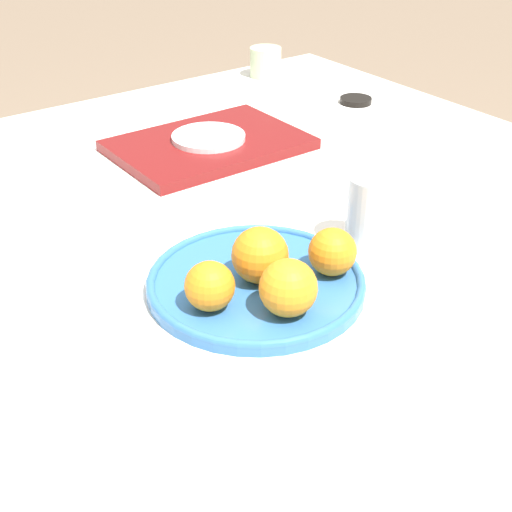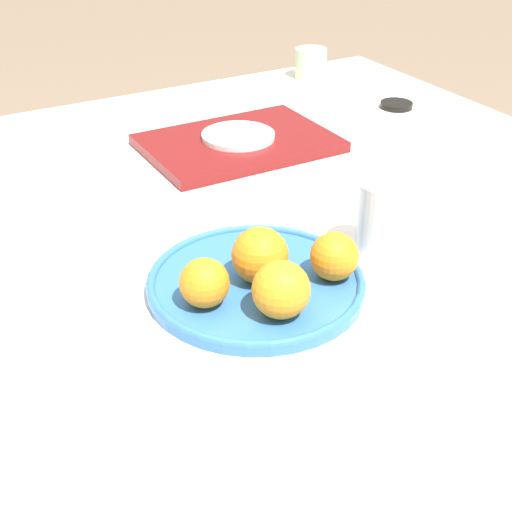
% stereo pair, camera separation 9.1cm
% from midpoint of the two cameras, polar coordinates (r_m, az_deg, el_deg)
% --- Properties ---
extents(ground_plane, '(12.00, 12.00, 0.00)m').
position_cam_midpoint_polar(ground_plane, '(1.65, -6.53, -18.60)').
color(ground_plane, '#7A6651').
extents(table, '(1.46, 1.06, 0.73)m').
position_cam_midpoint_polar(table, '(1.39, -7.43, -8.83)').
color(table, silver).
rests_on(table, ground_plane).
extents(fruit_platter, '(0.29, 0.29, 0.02)m').
position_cam_midpoint_polar(fruit_platter, '(0.93, -2.80, -2.19)').
color(fruit_platter, '#336BAD').
rests_on(fruit_platter, table).
extents(orange_0, '(0.07, 0.07, 0.07)m').
position_cam_midpoint_polar(orange_0, '(0.85, -0.47, -2.66)').
color(orange_0, orange).
rests_on(orange_0, fruit_platter).
extents(orange_1, '(0.07, 0.07, 0.07)m').
position_cam_midpoint_polar(orange_1, '(0.91, -2.54, -0.02)').
color(orange_1, orange).
rests_on(orange_1, fruit_platter).
extents(orange_2, '(0.06, 0.06, 0.06)m').
position_cam_midpoint_polar(orange_2, '(0.87, -6.74, -2.51)').
color(orange_2, orange).
rests_on(orange_2, fruit_platter).
extents(orange_3, '(0.06, 0.06, 0.06)m').
position_cam_midpoint_polar(orange_3, '(0.93, 3.36, 0.25)').
color(orange_3, orange).
rests_on(orange_3, fruit_platter).
extents(water_glass, '(0.07, 0.07, 0.11)m').
position_cam_midpoint_polar(water_glass, '(1.02, 6.55, 3.47)').
color(water_glass, silver).
rests_on(water_glass, table).
extents(serving_tray, '(0.35, 0.24, 0.02)m').
position_cam_midpoint_polar(serving_tray, '(1.36, -5.75, 8.80)').
color(serving_tray, maroon).
rests_on(serving_tray, table).
extents(side_plate, '(0.14, 0.14, 0.01)m').
position_cam_midpoint_polar(side_plate, '(1.35, -5.78, 9.39)').
color(side_plate, white).
rests_on(side_plate, serving_tray).
extents(cup_0, '(0.08, 0.08, 0.07)m').
position_cam_midpoint_polar(cup_0, '(1.78, -0.75, 15.22)').
color(cup_0, '#B7CC9E').
rests_on(cup_0, table).
extents(soy_dish, '(0.07, 0.07, 0.01)m').
position_cam_midpoint_polar(soy_dish, '(1.61, 6.36, 12.24)').
color(soy_dish, black).
rests_on(soy_dish, table).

